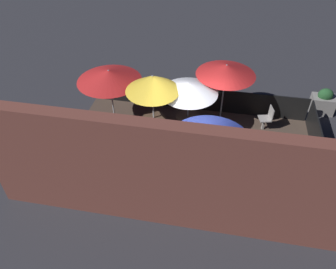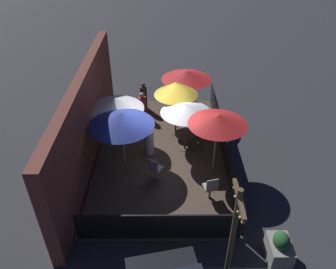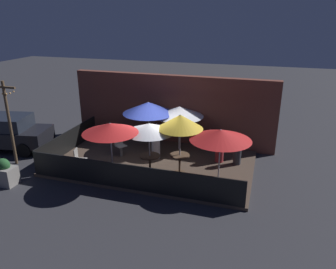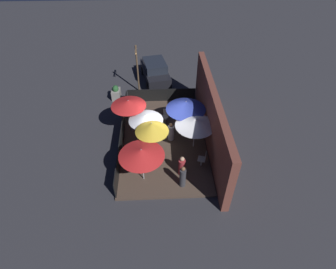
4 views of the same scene
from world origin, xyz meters
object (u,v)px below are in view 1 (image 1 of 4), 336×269
at_px(patio_umbrella_4, 226,70).
at_px(patio_chair_2, 106,176).
at_px(patron_0, 189,148).
at_px(patio_chair_0, 267,118).
at_px(patio_umbrella_0, 189,88).
at_px(patio_chair_1, 239,149).
at_px(planter_box, 323,102).
at_px(patio_umbrella_1, 152,83).
at_px(patio_umbrella_3, 158,142).
at_px(patio_umbrella_2, 109,76).
at_px(dining_table_0, 187,119).
at_px(patio_umbrella_5, 211,134).
at_px(dining_table_1, 154,121).
at_px(patron_1, 102,146).
at_px(patron_2, 80,141).

bearing_deg(patio_umbrella_4, patio_chair_2, 52.55).
bearing_deg(patron_0, patio_chair_0, -24.63).
relative_size(patio_umbrella_0, patio_chair_1, 2.14).
relative_size(patio_chair_0, planter_box, 0.89).
distance_m(patio_umbrella_1, patron_0, 2.32).
height_order(patio_umbrella_1, patio_chair_0, patio_umbrella_1).
relative_size(patio_umbrella_3, patio_chair_1, 2.31).
distance_m(patio_umbrella_2, patio_chair_0, 5.62).
bearing_deg(dining_table_0, patio_umbrella_3, 80.44).
relative_size(patio_umbrella_5, planter_box, 2.21).
xyz_separation_m(patio_umbrella_0, patio_chair_2, (1.92, 2.96, -1.33)).
bearing_deg(patio_umbrella_0, patio_umbrella_3, 80.44).
height_order(patio_umbrella_2, patio_umbrella_5, patio_umbrella_5).
relative_size(patio_umbrella_3, dining_table_1, 2.80).
bearing_deg(dining_table_0, patio_umbrella_4, -138.02).
xyz_separation_m(patio_umbrella_1, patron_1, (1.33, 1.46, -1.55)).
xyz_separation_m(patio_umbrella_4, planter_box, (-3.79, -1.31, -1.72)).
height_order(patron_2, planter_box, patron_2).
xyz_separation_m(patio_umbrella_3, patio_chair_1, (-2.24, -1.53, -1.28)).
xyz_separation_m(patio_chair_0, patron_0, (2.47, 2.08, 0.02)).
distance_m(patio_chair_2, patron_1, 1.27).
height_order(patio_umbrella_3, dining_table_1, patio_umbrella_3).
bearing_deg(patio_umbrella_1, planter_box, -156.28).
bearing_deg(dining_table_1, patio_chair_0, -164.91).
xyz_separation_m(patio_chair_2, patron_0, (-2.17, -1.57, 0.02)).
bearing_deg(patio_umbrella_5, patio_umbrella_1, -44.14).
distance_m(patron_1, patron_2, 0.74).
height_order(patio_umbrella_5, patron_2, patio_umbrella_5).
height_order(dining_table_0, patio_chair_0, patio_chair_0).
bearing_deg(patio_umbrella_4, dining_table_0, 41.98).
xyz_separation_m(patron_2, planter_box, (-8.08, -4.08, -0.27)).
height_order(patio_umbrella_2, patio_chair_0, patio_umbrella_2).
bearing_deg(patron_2, patio_umbrella_1, -86.70).
height_order(dining_table_0, patio_chair_1, patio_chair_1).
distance_m(patio_umbrella_2, patron_0, 3.61).
bearing_deg(dining_table_1, patio_umbrella_2, -17.00).
relative_size(dining_table_1, patron_0, 0.66).
bearing_deg(patio_chair_0, dining_table_0, -0.00).
xyz_separation_m(patio_umbrella_2, patron_1, (-0.27, 1.95, -1.37)).
xyz_separation_m(patio_umbrella_0, patio_umbrella_3, (0.45, 2.65, -0.05)).
height_order(patio_umbrella_3, patio_umbrella_5, patio_umbrella_5).
bearing_deg(patio_umbrella_2, patron_1, 97.75).
relative_size(dining_table_0, patron_2, 0.60).
relative_size(patron_2, planter_box, 1.28).
bearing_deg(patio_umbrella_2, planter_box, -164.20).
height_order(patio_umbrella_0, patio_umbrella_4, patio_umbrella_4).
distance_m(patio_umbrella_4, patio_chair_2, 5.22).
height_order(dining_table_1, patio_chair_2, patio_chair_2).
height_order(dining_table_1, patron_0, patron_0).
distance_m(patio_umbrella_2, dining_table_0, 3.03).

